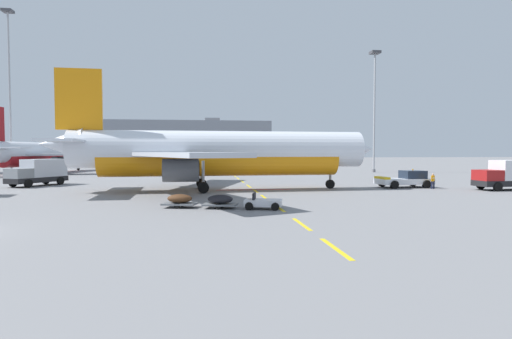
# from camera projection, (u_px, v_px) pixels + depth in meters

# --- Properties ---
(ground) EXTENTS (400.00, 400.00, 0.00)m
(ground) POSITION_uv_depth(u_px,v_px,m) (379.00, 177.00, 65.07)
(ground) COLOR slate
(apron_paint_markings) EXTENTS (8.00, 97.31, 0.01)m
(apron_paint_markings) POSITION_uv_depth(u_px,v_px,m) (239.00, 179.00, 61.02)
(apron_paint_markings) COLOR yellow
(apron_paint_markings) RESTS_ON ground
(airliner_foreground) EXTENTS (34.74, 34.61, 12.20)m
(airliner_foreground) POSITION_uv_depth(u_px,v_px,m) (216.00, 153.00, 43.45)
(airliner_foreground) COLOR silver
(airliner_foreground) RESTS_ON ground
(pushback_tug) EXTENTS (6.12, 3.41, 2.08)m
(pushback_tug) POSITION_uv_depth(u_px,v_px,m) (406.00, 179.00, 47.12)
(pushback_tug) COLOR silver
(pushback_tug) RESTS_ON ground
(airliner_mid_left) EXTENTS (30.69, 31.53, 11.19)m
(airliner_mid_left) POSITION_uv_depth(u_px,v_px,m) (44.00, 154.00, 78.06)
(airliner_mid_left) COLOR silver
(airliner_mid_left) RESTS_ON ground
(fuel_service_truck) EXTENTS (5.52, 7.28, 3.14)m
(fuel_service_truck) POSITION_uv_depth(u_px,v_px,m) (39.00, 172.00, 49.51)
(fuel_service_truck) COLOR black
(fuel_service_truck) RESTS_ON ground
(ground_power_truck) EXTENTS (7.13, 3.00, 3.14)m
(ground_power_truck) POSITION_uv_depth(u_px,v_px,m) (510.00, 174.00, 44.10)
(ground_power_truck) COLOR black
(ground_power_truck) RESTS_ON ground
(baggage_train) EXTENTS (8.68, 3.69, 1.14)m
(baggage_train) POSITION_uv_depth(u_px,v_px,m) (221.00, 201.00, 29.92)
(baggage_train) COLOR silver
(baggage_train) RESTS_ON ground
(ground_crew_worker) EXTENTS (0.59, 0.49, 1.67)m
(ground_crew_worker) POSITION_uv_depth(u_px,v_px,m) (433.00, 180.00, 45.40)
(ground_crew_worker) COLOR #191E38
(ground_crew_worker) RESTS_ON ground
(apron_light_mast_near) EXTENTS (1.80, 1.80, 30.33)m
(apron_light_mast_near) POSITION_uv_depth(u_px,v_px,m) (9.00, 74.00, 77.83)
(apron_light_mast_near) COLOR slate
(apron_light_mast_near) RESTS_ON ground
(apron_light_mast_far) EXTENTS (1.80, 1.80, 23.29)m
(apron_light_mast_far) POSITION_uv_depth(u_px,v_px,m) (375.00, 97.00, 80.51)
(apron_light_mast_far) COLOR slate
(apron_light_mast_far) RESTS_ON ground
(terminal_satellite) EXTENTS (65.12, 21.40, 17.54)m
(terminal_satellite) POSITION_uv_depth(u_px,v_px,m) (188.00, 142.00, 169.63)
(terminal_satellite) COLOR gray
(terminal_satellite) RESTS_ON ground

